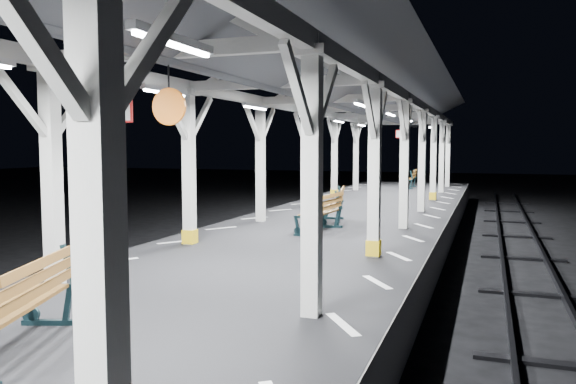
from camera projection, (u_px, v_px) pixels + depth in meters
The scene contains 11 objects.
ground at pixel (235, 328), 9.65m from camera, with size 120.00×120.00×0.00m, color black.
platform at pixel (235, 299), 9.61m from camera, with size 6.00×50.00×1.00m, color black.
hazard_stripes_left at pixel (115, 261), 10.40m from camera, with size 1.00×48.00×0.01m, color silver.
hazard_stripes_right at pixel (377, 282), 8.75m from camera, with size 1.00×48.00×0.01m, color silver.
track_left at pixel (10, 297), 11.33m from camera, with size 2.20×60.00×0.16m.
track_right at pixel (555, 361), 7.97m from camera, with size 2.20×60.00×0.16m.
canopy at pixel (232, 59), 9.27m from camera, with size 5.40×49.00×4.65m.
bench_near at pixel (21, 302), 5.74m from camera, with size 1.23×1.94×0.99m.
bench_mid at pixel (323, 211), 13.87m from camera, with size 0.79×1.82×0.96m.
bench_far at pixel (334, 204), 15.44m from camera, with size 1.04×1.93×0.99m.
bench_extra at pixel (411, 178), 28.54m from camera, with size 0.70×1.76×0.94m.
Camera 1 is at (4.04, -8.57, 3.12)m, focal length 35.00 mm.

